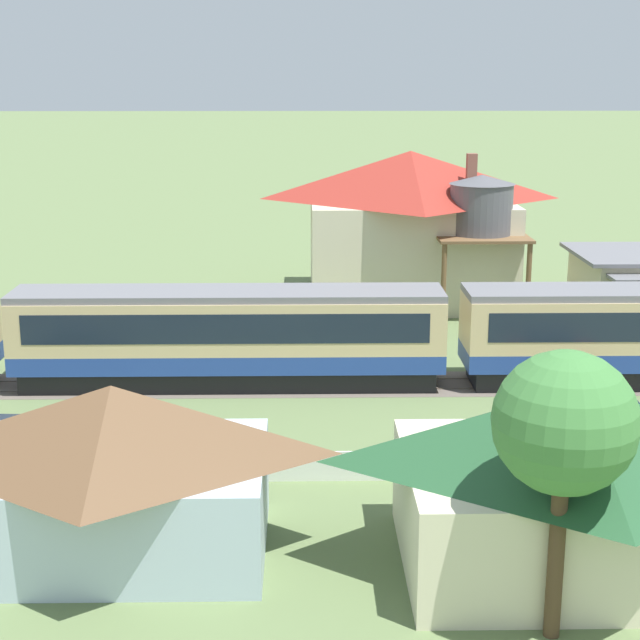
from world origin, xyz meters
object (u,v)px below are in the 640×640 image
Objects in this scene: cottage_brown_roof at (115,466)px; parked_car_red at (615,421)px; station_house_red_roof at (409,223)px; yard_tree_0 at (565,425)px; water_tower at (481,209)px; cottage_dark_green_roof_2 at (574,475)px; passenger_train at (235,333)px; parked_car_black at (0,439)px.

cottage_brown_roof is 2.17× the size of parked_car_red.
yard_tree_0 is (-0.33, -36.52, 0.88)m from station_house_red_roof.
station_house_red_roof is 1.60× the size of water_tower.
cottage_brown_roof is 0.91× the size of cottage_dark_green_roof_2.
passenger_train is 13.10× the size of parked_car_black.
passenger_train is at bearing 158.02° from parked_car_red.
passenger_train is 21.91m from yard_tree_0.
cottage_dark_green_roof_2 reaches higher than parked_car_red.
station_house_red_roof reaches higher than water_tower.
yard_tree_0 reaches higher than cottage_brown_roof.
water_tower is at bearing 44.63° from passenger_train.
yard_tree_0 is at bearing -96.74° from water_tower.
parked_car_black is (-20.67, -20.52, -5.36)m from water_tower.
parked_car_red reaches higher than parked_car_black.
passenger_train is 7.35× the size of water_tower.
cottage_dark_green_roof_2 is 1.38× the size of yard_tree_0.
water_tower is 0.79× the size of cottage_dark_green_roof_2.
cottage_dark_green_roof_2 is (1.02, -33.01, -1.87)m from station_house_red_roof.
yard_tree_0 is at bearing -65.61° from passenger_train.
parked_car_red is (4.31, 9.73, -2.08)m from cottage_dark_green_roof_2.
cottage_brown_roof reaches higher than parked_car_red.
yard_tree_0 is (-3.83, -32.37, -0.52)m from water_tower.
passenger_train is at bearing 81.10° from cottage_brown_roof.
station_house_red_roof reaches higher than cottage_dark_green_roof_2.
cottage_brown_roof is 19.14m from parked_car_red.
passenger_train is 13.81× the size of parked_car_red.
parked_car_black is 1.05× the size of parked_car_red.
station_house_red_roof reaches higher than cottage_brown_roof.
station_house_red_roof is 5.60m from water_tower.
cottage_brown_roof is (-11.66, -31.90, -1.99)m from station_house_red_roof.
passenger_train is 8.01× the size of yard_tree_0.
yard_tree_0 reaches higher than parked_car_red.
water_tower is at bearing 85.09° from cottage_dark_green_roof_2.
parked_car_red is 15.19m from yard_tree_0.
station_house_red_roof reaches higher than yard_tree_0.
cottage_brown_roof is at bearing -118.63° from water_tower.
parked_car_red is at bearing -84.53° from water_tower.
station_house_red_roof is 1.74× the size of yard_tree_0.
yard_tree_0 is (8.96, -19.75, 3.08)m from passenger_train.
yard_tree_0 is at bearing -22.21° from cottage_brown_roof.
station_house_red_roof is at bearing 130.09° from water_tower.
cottage_brown_roof is at bearing 174.99° from cottage_dark_green_roof_2.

